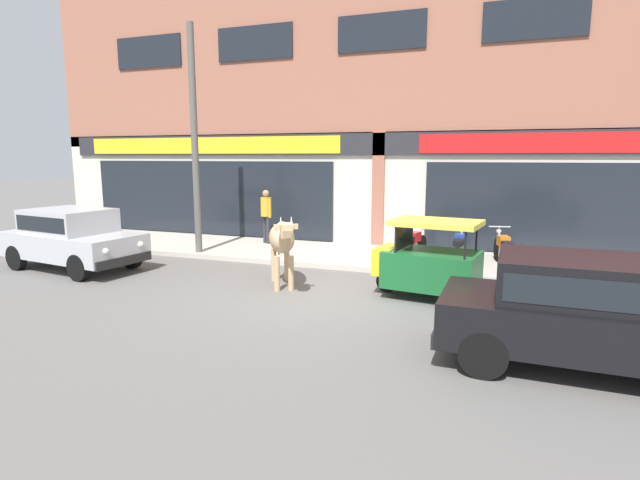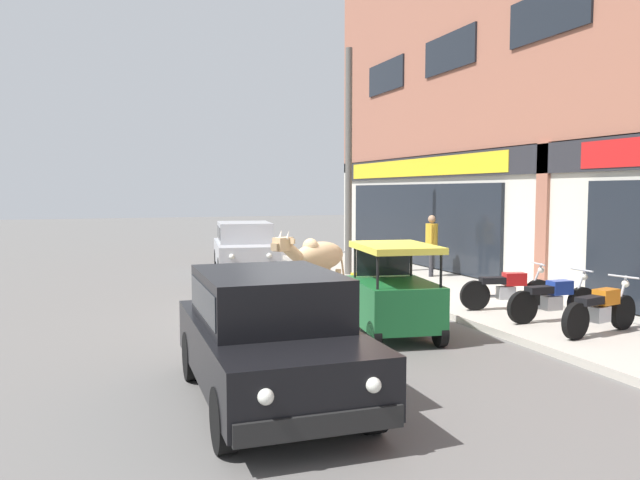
{
  "view_description": "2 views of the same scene",
  "coord_description": "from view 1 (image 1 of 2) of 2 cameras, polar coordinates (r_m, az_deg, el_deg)",
  "views": [
    {
      "loc": [
        3.42,
        -8.94,
        2.72
      ],
      "look_at": [
        -0.23,
        1.0,
        0.93
      ],
      "focal_mm": 28.0,
      "sensor_mm": 36.0,
      "label": 1
    },
    {
      "loc": [
        11.05,
        -3.88,
        2.36
      ],
      "look_at": [
        -2.41,
        1.0,
        1.23
      ],
      "focal_mm": 35.0,
      "sensor_mm": 36.0,
      "label": 2
    }
  ],
  "objects": [
    {
      "name": "motorcycle_0",
      "position": [
        12.71,
        10.42,
        -0.58
      ],
      "size": [
        0.67,
        1.79,
        0.88
      ],
      "color": "black",
      "rests_on": "sidewalk"
    },
    {
      "name": "utility_pole",
      "position": [
        13.82,
        -14.14,
        10.91
      ],
      "size": [
        0.18,
        0.18,
        5.96
      ],
      "primitive_type": "cylinder",
      "color": "#595651",
      "rests_on": "sidewalk"
    },
    {
      "name": "auto_rickshaw",
      "position": [
        9.84,
        12.25,
        -2.71
      ],
      "size": [
        2.07,
        1.39,
        1.52
      ],
      "color": "black",
      "rests_on": "ground"
    },
    {
      "name": "car_0",
      "position": [
        7.19,
        27.65,
        -6.89
      ],
      "size": [
        3.65,
        1.68,
        1.46
      ],
      "color": "black",
      "rests_on": "ground"
    },
    {
      "name": "motorcycle_2",
      "position": [
        12.65,
        20.31,
        -1.07
      ],
      "size": [
        0.65,
        1.78,
        0.88
      ],
      "color": "black",
      "rests_on": "sidewalk"
    },
    {
      "name": "sidewalk",
      "position": [
        13.41,
        5.0,
        -1.87
      ],
      "size": [
        19.0,
        3.1,
        0.12
      ],
      "primitive_type": "cube",
      "color": "#B7AFA3",
      "rests_on": "ground"
    },
    {
      "name": "pedestrian",
      "position": [
        14.97,
        -6.18,
        3.36
      ],
      "size": [
        0.43,
        0.32,
        1.6
      ],
      "color": "#2D2D33",
      "rests_on": "sidewalk"
    },
    {
      "name": "cow",
      "position": [
        10.37,
        -4.36,
        0.05
      ],
      "size": [
        1.29,
        1.93,
        1.61
      ],
      "color": "tan",
      "rests_on": "ground"
    },
    {
      "name": "ground_plane",
      "position": [
        9.95,
        -0.73,
        -6.26
      ],
      "size": [
        90.0,
        90.0,
        0.0
      ],
      "primitive_type": "plane",
      "color": "#605E5B"
    },
    {
      "name": "motorcycle_1",
      "position": [
        12.65,
        15.61,
        -0.82
      ],
      "size": [
        0.52,
        1.81,
        0.88
      ],
      "color": "black",
      "rests_on": "sidewalk"
    },
    {
      "name": "shop_building",
      "position": [
        15.05,
        7.2,
        17.81
      ],
      "size": [
        23.0,
        1.4,
        10.16
      ],
      "color": "#9E604C",
      "rests_on": "ground"
    },
    {
      "name": "car_1",
      "position": [
        13.43,
        -26.52,
        0.43
      ],
      "size": [
        3.76,
        2.08,
        1.46
      ],
      "color": "black",
      "rests_on": "ground"
    }
  ]
}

